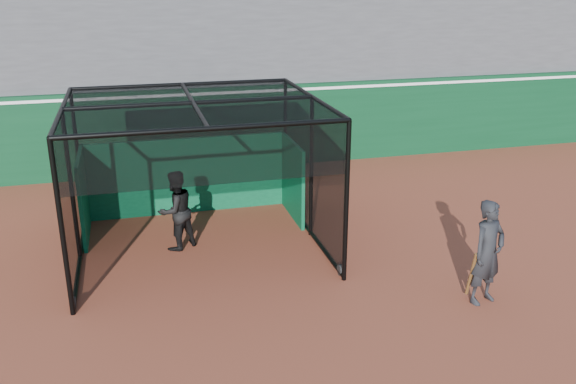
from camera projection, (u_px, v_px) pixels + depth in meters
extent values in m
plane|color=brown|center=(252.00, 308.00, 10.88)|extent=(120.00, 120.00, 0.00)
cube|color=#0A391C|center=(194.00, 130.00, 18.20)|extent=(50.00, 0.45, 2.50)
cube|color=white|center=(192.00, 93.00, 17.83)|extent=(50.00, 0.50, 0.08)
cube|color=#4C4C4F|center=(177.00, 29.00, 20.84)|extent=(50.00, 7.85, 7.75)
cube|color=#08532F|center=(188.00, 176.00, 14.98)|extent=(4.91, 0.10, 1.90)
cylinder|color=black|center=(73.00, 303.00, 10.82)|extent=(0.08, 0.22, 0.22)
cylinder|color=black|center=(341.00, 270.00, 12.03)|extent=(0.08, 0.22, 0.22)
cylinder|color=black|center=(85.00, 218.00, 14.59)|extent=(0.08, 0.22, 0.22)
cylinder|color=black|center=(288.00, 200.00, 15.79)|extent=(0.08, 0.22, 0.22)
imported|color=black|center=(176.00, 210.00, 12.98)|extent=(1.07, 1.01, 1.75)
imported|color=black|center=(488.00, 253.00, 10.79)|extent=(0.81, 0.66, 1.94)
cylinder|color=#593819|center=(471.00, 274.00, 10.91)|extent=(0.15, 0.37, 0.97)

